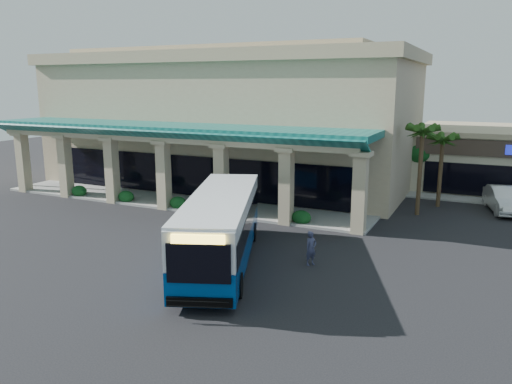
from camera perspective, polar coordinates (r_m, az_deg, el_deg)
The scene contains 10 objects.
ground at distance 26.95m, azimuth -3.72°, elevation -6.03°, with size 110.00×110.00×0.00m, color black.
main_building at distance 43.57m, azimuth -2.86°, elevation 8.56°, with size 30.80×14.80×11.35m, color #C0AC89, non-canonical shape.
arcade at distance 36.06m, azimuth -9.71°, elevation 3.13°, with size 30.00×6.20×5.70m, color #0E5854, non-canonical shape.
palm_0 at distance 33.98m, azimuth 18.27°, elevation 2.91°, with size 2.40×2.40×6.60m, color #1C4011, non-canonical shape.
palm_1 at distance 36.90m, azimuth 20.37°, elevation 2.82°, with size 2.40×2.40×5.80m, color #1C4011, non-canonical shape.
palm_2 at distance 45.65m, azimuth -25.10°, elevation 4.35°, with size 2.40×2.40×6.20m, color #1C4011, non-canonical shape.
broadleaf_tree at distance 42.09m, azimuth 18.24°, elevation 3.36°, with size 2.60×2.60×4.81m, color #0E4116, non-canonical shape.
transit_bus at distance 23.82m, azimuth -4.02°, elevation -4.28°, with size 2.79×11.97×3.34m, color #023E8C, non-canonical shape.
pedestrian at distance 23.89m, azimuth 6.31°, elevation -6.40°, with size 0.60×0.40×1.65m, color #3B3D59.
car_white at distance 37.45m, azimuth 26.55°, elevation -0.78°, with size 1.79×5.14×1.69m, color silver.
Camera 1 is at (12.47, -22.36, 8.40)m, focal length 35.00 mm.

